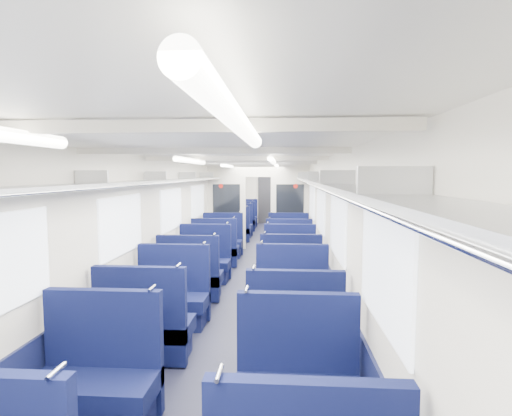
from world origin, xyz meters
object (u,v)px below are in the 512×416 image
seat_18 (222,243)px  bulkhead (258,205)px  seat_12 (190,279)px  seat_11 (292,299)px  seat_7 (298,389)px  seat_9 (294,336)px  seat_27 (287,219)px  seat_19 (288,243)px  seat_25 (287,223)px  seat_6 (98,383)px  seat_15 (290,263)px  seat_16 (215,251)px  seat_8 (145,330)px  seat_20 (234,230)px  seat_21 (288,232)px  seat_14 (204,263)px  seat_24 (241,222)px  seat_13 (291,277)px  seat_23 (287,227)px  seat_26 (244,219)px  seat_10 (172,300)px  seat_22 (237,226)px  end_door (267,200)px

seat_18 → bulkhead: bearing=53.9°
seat_12 → seat_11: bearing=-30.3°
seat_12 → seat_7: bearing=-63.2°
seat_9 → seat_27: size_ratio=1.00×
seat_19 → seat_25: same height
seat_11 → bulkhead: bearing=98.5°
seat_6 → seat_15: (1.66, 4.58, 0.00)m
seat_12 → seat_16: 2.43m
seat_7 → seat_8: size_ratio=1.00×
seat_20 → seat_27: 3.66m
seat_8 → seat_21: 7.92m
seat_15 → seat_25: size_ratio=1.00×
seat_14 → seat_24: same height
seat_16 → seat_25: size_ratio=1.00×
seat_13 → seat_23: bearing=90.0°
seat_21 → seat_26: (-1.66, 3.43, 0.00)m
seat_23 → seat_21: bearing=-90.0°
seat_19 → seat_23: size_ratio=1.00×
seat_7 → seat_16: same height
seat_11 → seat_18: 4.73m
seat_9 → seat_12: bearing=126.7°
seat_6 → seat_19: same height
seat_20 → seat_24: size_ratio=1.00×
seat_6 → seat_19: 7.06m
seat_10 → seat_16: bearing=90.0°
seat_18 → seat_20: bearing=90.0°
seat_14 → seat_23: bearing=73.4°
seat_8 → seat_11: size_ratio=1.00×
seat_13 → seat_23: same height
seat_12 → seat_14: size_ratio=1.00×
seat_12 → seat_24: same height
seat_15 → seat_19: bearing=90.0°
seat_16 → seat_22: bearing=90.0°
seat_7 → seat_21: 8.86m
seat_12 → seat_26: size_ratio=1.00×
seat_12 → end_door: bearing=85.5°
seat_11 → seat_22: size_ratio=1.00×
seat_21 → seat_22: (-1.66, 1.11, 0.00)m
seat_21 → seat_25: same height
end_door → bulkhead: 5.85m
bulkhead → seat_8: bulkhead is taller
seat_19 → seat_20: 2.72m
end_door → seat_8: (-0.83, -12.61, -0.65)m
seat_9 → seat_13: (0.00, 2.45, 0.00)m
seat_6 → seat_16: (0.00, 5.74, 0.00)m
seat_15 → seat_18: same height
seat_25 → seat_12: bearing=-102.0°
end_door → seat_23: size_ratio=1.76×
seat_13 → seat_14: (-1.66, 0.94, 0.00)m
end_door → seat_14: (-0.83, -9.26, -0.65)m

